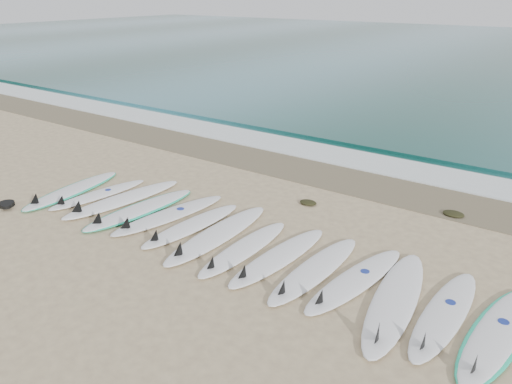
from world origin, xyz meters
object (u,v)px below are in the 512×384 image
Objects in this scene: surfboard_0 at (71,190)px; surfboard_7 at (242,249)px; surfboard_13 at (496,335)px; leash_coil at (6,205)px.

surfboard_0 is 1.12× the size of surfboard_7.
surfboard_7 is 4.00m from surfboard_13.
surfboard_0 is 1.31m from leash_coil.
surfboard_0 is at bearing -174.48° from surfboard_13.
surfboard_7 is 5.22× the size of leash_coil.
surfboard_0 reaches higher than leash_coil.
surfboard_7 is at bearing 14.50° from leash_coil.
surfboard_13 is (3.99, 0.10, -0.00)m from surfboard_7.
surfboard_0 reaches higher than surfboard_7.
surfboard_0 is 1.03× the size of surfboard_13.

